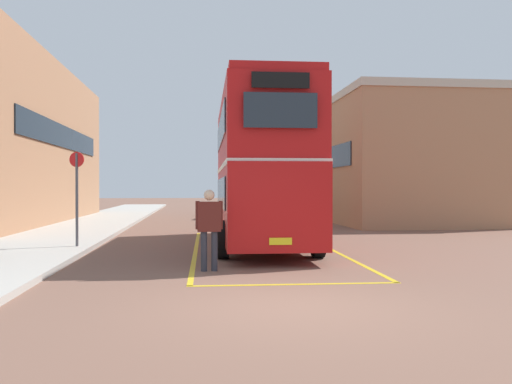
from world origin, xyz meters
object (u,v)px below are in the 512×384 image
object	(u,v)px
single_deck_bus	(255,190)
double_decker_bus	(260,166)
bus_stop_sign	(77,190)
pedestrian_boarding	(209,223)

from	to	relation	value
single_deck_bus	double_decker_bus	bearing A→B (deg)	-95.63
double_decker_bus	single_deck_bus	distance (m)	18.03
single_deck_bus	bus_stop_sign	distance (m)	20.06
pedestrian_boarding	bus_stop_sign	distance (m)	5.65
double_decker_bus	bus_stop_sign	bearing A→B (deg)	-171.63
single_deck_bus	bus_stop_sign	size ratio (longest dim) A/B	3.06
double_decker_bus	pedestrian_boarding	distance (m)	5.46
single_deck_bus	pedestrian_boarding	distance (m)	23.17
pedestrian_boarding	bus_stop_sign	world-z (taller)	bus_stop_sign
pedestrian_boarding	bus_stop_sign	xyz separation A→B (m)	(-3.74, 4.18, 0.73)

